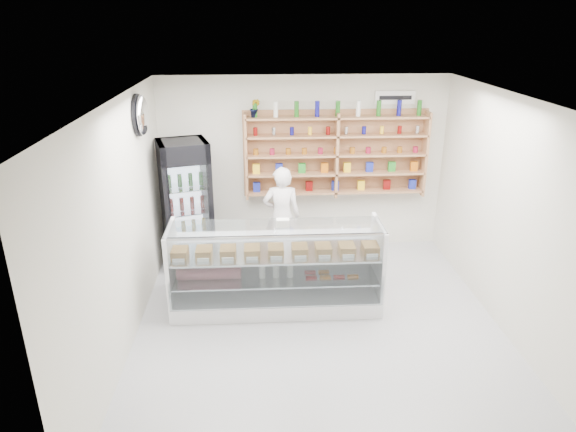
{
  "coord_description": "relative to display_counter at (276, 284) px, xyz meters",
  "views": [
    {
      "loc": [
        -0.71,
        -5.39,
        3.63
      ],
      "look_at": [
        -0.34,
        0.9,
        1.15
      ],
      "focal_mm": 32.0,
      "sensor_mm": 36.0,
      "label": 1
    }
  ],
  "objects": [
    {
      "name": "wall_sign",
      "position": [
        1.92,
        1.91,
        2.12
      ],
      "size": [
        0.62,
        0.03,
        0.2
      ],
      "primitive_type": "cube",
      "color": "white",
      "rests_on": "back_wall"
    },
    {
      "name": "security_mirror",
      "position": [
        -1.65,
        0.64,
        2.12
      ],
      "size": [
        0.15,
        0.5,
        0.5
      ],
      "primitive_type": "ellipsoid",
      "color": "silver",
      "rests_on": "left_wall"
    },
    {
      "name": "wall_shelving",
      "position": [
        1.02,
        1.78,
        1.26
      ],
      "size": [
        2.84,
        0.28,
        1.33
      ],
      "color": "#AC7E51",
      "rests_on": "back_wall"
    },
    {
      "name": "drinks_cooler",
      "position": [
        -1.3,
        1.38,
        0.64
      ],
      "size": [
        0.86,
        0.85,
        1.94
      ],
      "rotation": [
        0.0,
        0.0,
        0.28
      ],
      "color": "black",
      "rests_on": "floor"
    },
    {
      "name": "shop_worker",
      "position": [
        0.14,
        1.28,
        0.45
      ],
      "size": [
        0.58,
        0.4,
        1.56
      ],
      "primitive_type": "imported",
      "rotation": [
        0.0,
        0.0,
        3.1
      ],
      "color": "white",
      "rests_on": "floor"
    },
    {
      "name": "potted_plant",
      "position": [
        -0.23,
        1.78,
        2.0
      ],
      "size": [
        0.18,
        0.16,
        0.28
      ],
      "primitive_type": "imported",
      "rotation": [
        0.0,
        0.0,
        -0.26
      ],
      "color": "#1E6626",
      "rests_on": "wall_shelving"
    },
    {
      "name": "display_counter",
      "position": [
        0.0,
        0.0,
        0.0
      ],
      "size": [
        2.7,
        0.81,
        1.18
      ],
      "color": "white",
      "rests_on": "floor"
    },
    {
      "name": "room",
      "position": [
        0.52,
        -0.56,
        1.07
      ],
      "size": [
        5.0,
        5.0,
        5.0
      ],
      "color": "#9B9BA0",
      "rests_on": "ground"
    }
  ]
}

